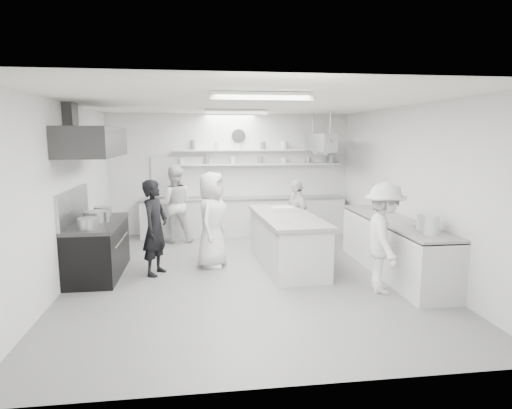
{
  "coord_description": "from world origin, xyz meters",
  "views": [
    {
      "loc": [
        -0.82,
        -7.36,
        2.45
      ],
      "look_at": [
        0.26,
        0.6,
        1.18
      ],
      "focal_mm": 30.39,
      "sensor_mm": 36.0,
      "label": 1
    }
  ],
  "objects": [
    {
      "name": "floor",
      "position": [
        0.0,
        0.0,
        -0.01
      ],
      "size": [
        6.0,
        7.0,
        0.02
      ],
      "primitive_type": "cube",
      "color": "gray",
      "rests_on": "ground"
    },
    {
      "name": "ceiling",
      "position": [
        0.0,
        0.0,
        3.01
      ],
      "size": [
        6.0,
        7.0,
        0.02
      ],
      "primitive_type": "cube",
      "color": "white",
      "rests_on": "wall_back"
    },
    {
      "name": "wall_back",
      "position": [
        0.0,
        3.5,
        1.5
      ],
      "size": [
        6.0,
        0.04,
        3.0
      ],
      "primitive_type": "cube",
      "color": "silver",
      "rests_on": "floor"
    },
    {
      "name": "wall_front",
      "position": [
        0.0,
        -3.5,
        1.5
      ],
      "size": [
        6.0,
        0.04,
        3.0
      ],
      "primitive_type": "cube",
      "color": "silver",
      "rests_on": "floor"
    },
    {
      "name": "wall_left",
      "position": [
        -3.0,
        0.0,
        1.5
      ],
      "size": [
        0.04,
        7.0,
        3.0
      ],
      "primitive_type": "cube",
      "color": "silver",
      "rests_on": "floor"
    },
    {
      "name": "wall_right",
      "position": [
        3.0,
        0.0,
        1.5
      ],
      "size": [
        0.04,
        7.0,
        3.0
      ],
      "primitive_type": "cube",
      "color": "silver",
      "rests_on": "floor"
    },
    {
      "name": "stove",
      "position": [
        -2.6,
        0.4,
        0.45
      ],
      "size": [
        0.8,
        1.8,
        0.9
      ],
      "primitive_type": "cube",
      "color": "black",
      "rests_on": "floor"
    },
    {
      "name": "exhaust_hood",
      "position": [
        -2.6,
        0.4,
        2.35
      ],
      "size": [
        0.85,
        2.0,
        0.5
      ],
      "primitive_type": "cube",
      "color": "#383839",
      "rests_on": "wall_left"
    },
    {
      "name": "back_counter",
      "position": [
        0.3,
        3.2,
        0.46
      ],
      "size": [
        5.0,
        0.6,
        0.92
      ],
      "primitive_type": "cube",
      "color": "silver",
      "rests_on": "floor"
    },
    {
      "name": "shelf_lower",
      "position": [
        0.7,
        3.37,
        1.75
      ],
      "size": [
        4.2,
        0.26,
        0.04
      ],
      "primitive_type": "cube",
      "color": "silver",
      "rests_on": "wall_back"
    },
    {
      "name": "shelf_upper",
      "position": [
        0.7,
        3.37,
        2.1
      ],
      "size": [
        4.2,
        0.26,
        0.04
      ],
      "primitive_type": "cube",
      "color": "silver",
      "rests_on": "wall_back"
    },
    {
      "name": "pass_through_window",
      "position": [
        -1.3,
        3.48,
        1.45
      ],
      "size": [
        1.3,
        0.04,
        1.0
      ],
      "primitive_type": "cube",
      "color": "black",
      "rests_on": "wall_back"
    },
    {
      "name": "wall_clock",
      "position": [
        0.2,
        3.46,
        2.45
      ],
      "size": [
        0.32,
        0.05,
        0.32
      ],
      "primitive_type": "cylinder",
      "rotation": [
        1.57,
        0.0,
        0.0
      ],
      "color": "white",
      "rests_on": "wall_back"
    },
    {
      "name": "right_counter",
      "position": [
        2.65,
        -0.2,
        0.47
      ],
      "size": [
        0.74,
        3.3,
        0.94
      ],
      "primitive_type": "cube",
      "color": "silver",
      "rests_on": "floor"
    },
    {
      "name": "pot_rack",
      "position": [
        2.0,
        2.4,
        2.3
      ],
      "size": [
        0.3,
        1.6,
        0.4
      ],
      "primitive_type": "cube",
      "color": "#9FA0A4",
      "rests_on": "ceiling"
    },
    {
      "name": "light_fixture_front",
      "position": [
        0.0,
        -1.8,
        2.94
      ],
      "size": [
        1.3,
        0.25,
        0.1
      ],
      "primitive_type": "cube",
      "color": "silver",
      "rests_on": "ceiling"
    },
    {
      "name": "light_fixture_rear",
      "position": [
        0.0,
        1.8,
        2.94
      ],
      "size": [
        1.3,
        0.25,
        0.1
      ],
      "primitive_type": "cube",
      "color": "silver",
      "rests_on": "ceiling"
    },
    {
      "name": "prep_island",
      "position": [
        0.84,
        0.53,
        0.46
      ],
      "size": [
        1.08,
        2.57,
        0.93
      ],
      "primitive_type": "cube",
      "rotation": [
        0.0,
        0.0,
        0.06
      ],
      "color": "silver",
      "rests_on": "floor"
    },
    {
      "name": "stove_pot",
      "position": [
        -2.6,
        0.45,
        1.03
      ],
      "size": [
        0.44,
        0.44,
        0.23
      ],
      "primitive_type": "cylinder",
      "color": "#9FA0A4",
      "rests_on": "stove"
    },
    {
      "name": "cook_stove",
      "position": [
        -1.59,
        0.28,
        0.85
      ],
      "size": [
        0.61,
        0.73,
        1.7
      ],
      "primitive_type": "imported",
      "rotation": [
        0.0,
        0.0,
        1.18
      ],
      "color": "black",
      "rests_on": "floor"
    },
    {
      "name": "cook_back",
      "position": [
        -1.37,
        2.7,
        0.89
      ],
      "size": [
        0.89,
        0.71,
        1.77
      ],
      "primitive_type": "imported",
      "rotation": [
        0.0,
        0.0,
        -3.1
      ],
      "color": "silver",
      "rests_on": "floor"
    },
    {
      "name": "cook_island_left",
      "position": [
        -0.58,
        0.63,
        0.9
      ],
      "size": [
        0.84,
        1.02,
        1.79
      ],
      "primitive_type": "imported",
      "rotation": [
        0.0,
        0.0,
        1.22
      ],
      "color": "silver",
      "rests_on": "floor"
    },
    {
      "name": "cook_island_right",
      "position": [
        1.25,
        1.5,
        0.77
      ],
      "size": [
        0.58,
        0.96,
        1.54
      ],
      "primitive_type": "imported",
      "rotation": [
        0.0,
        0.0,
        -1.33
      ],
      "color": "silver",
      "rests_on": "floor"
    },
    {
      "name": "cook_right",
      "position": [
        2.05,
        -1.09,
        0.87
      ],
      "size": [
        0.87,
        1.24,
        1.74
      ],
      "primitive_type": "imported",
      "rotation": [
        0.0,
        0.0,
        1.36
      ],
      "color": "silver",
      "rests_on": "floor"
    },
    {
      "name": "bowl_island_a",
      "position": [
        0.66,
        -0.17,
        0.96
      ],
      "size": [
        0.23,
        0.23,
        0.06
      ],
      "primitive_type": "imported",
      "rotation": [
        0.0,
        0.0,
        0.0
      ],
      "color": "#9FA0A4",
      "rests_on": "prep_island"
    },
    {
      "name": "bowl_island_b",
      "position": [
        0.76,
        1.07,
        0.96
      ],
      "size": [
        0.21,
        0.21,
        0.06
      ],
      "primitive_type": "imported",
      "rotation": [
        0.0,
        0.0,
        -0.11
      ],
      "color": "silver",
      "rests_on": "prep_island"
    },
    {
      "name": "bowl_right",
      "position": [
        2.77,
        -0.73,
        0.97
      ],
      "size": [
        0.3,
        0.3,
        0.06
      ],
      "primitive_type": "imported",
      "rotation": [
        0.0,
        0.0,
        0.27
      ],
      "color": "silver",
      "rests_on": "right_counter"
    }
  ]
}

